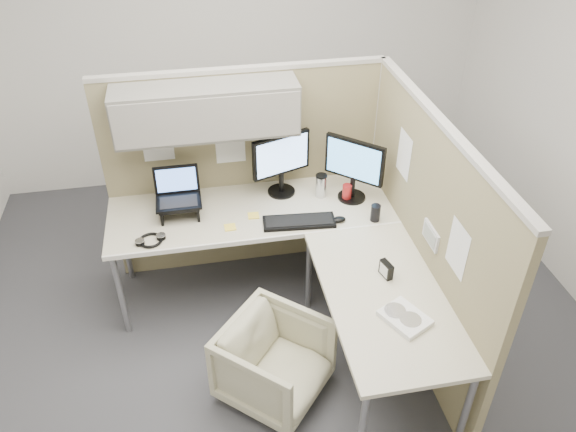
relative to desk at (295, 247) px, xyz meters
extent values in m
plane|color=#38383D|center=(-0.12, -0.13, -0.69)|extent=(4.50, 4.50, 0.00)
cube|color=#8F845E|center=(-0.22, 0.77, 0.11)|extent=(2.00, 0.05, 1.60)
cube|color=#A8A399|center=(-0.22, 0.77, 0.93)|extent=(2.00, 0.06, 0.03)
cube|color=slate|center=(-0.47, 0.62, 0.73)|extent=(1.20, 0.34, 0.34)
cube|color=gray|center=(-0.47, 0.45, 0.73)|extent=(1.18, 0.01, 0.30)
plane|color=white|center=(-0.82, 0.75, 0.46)|extent=(0.26, 0.00, 0.26)
plane|color=white|center=(-0.32, 0.75, 0.39)|extent=(0.26, 0.00, 0.26)
cube|color=#8F845E|center=(0.78, -0.23, 0.11)|extent=(0.05, 2.00, 1.60)
cube|color=#A8A399|center=(0.78, -0.23, 0.93)|extent=(0.06, 2.00, 0.03)
cube|color=#A8A399|center=(0.78, 0.77, 0.11)|extent=(0.06, 0.06, 1.60)
cube|color=silver|center=(0.75, -0.38, 0.27)|extent=(0.02, 0.20, 0.12)
cube|color=gray|center=(0.73, -0.38, 0.27)|extent=(0.00, 0.16, 0.09)
plane|color=white|center=(0.75, 0.17, 0.51)|extent=(0.00, 0.26, 0.26)
plane|color=white|center=(0.75, -0.68, 0.41)|extent=(0.00, 0.26, 0.26)
cube|color=beige|center=(-0.22, 0.41, 0.03)|extent=(2.00, 0.68, 0.03)
cube|color=beige|center=(0.41, -0.58, 0.03)|extent=(0.68, 1.30, 0.03)
cube|color=white|center=(-0.22, 0.07, 0.03)|extent=(2.00, 0.02, 0.03)
cylinder|color=gray|center=(-1.17, 0.12, -0.34)|extent=(0.04, 0.04, 0.70)
cylinder|color=gray|center=(-1.17, 0.70, -0.34)|extent=(0.04, 0.04, 0.70)
cylinder|color=gray|center=(0.13, -1.18, -0.34)|extent=(0.04, 0.04, 0.70)
cylinder|color=gray|center=(0.71, -1.18, -0.34)|extent=(0.04, 0.04, 0.70)
cylinder|color=gray|center=(0.13, 0.12, -0.34)|extent=(0.04, 0.04, 0.70)
imported|color=#BEBA97|center=(-0.24, -0.57, -0.39)|extent=(0.78, 0.79, 0.59)
cylinder|color=black|center=(0.01, 0.59, 0.05)|extent=(0.20, 0.20, 0.02)
cylinder|color=black|center=(0.01, 0.59, 0.13)|extent=(0.04, 0.04, 0.15)
cube|color=black|center=(0.01, 0.59, 0.36)|extent=(0.43, 0.18, 0.30)
cube|color=#92BDFD|center=(0.02, 0.57, 0.36)|extent=(0.38, 0.14, 0.26)
cylinder|color=black|center=(0.50, 0.42, 0.05)|extent=(0.20, 0.20, 0.02)
cylinder|color=black|center=(0.50, 0.42, 0.13)|extent=(0.04, 0.04, 0.15)
cube|color=black|center=(0.50, 0.42, 0.36)|extent=(0.34, 0.33, 0.30)
cube|color=#58AAF0|center=(0.49, 0.41, 0.36)|extent=(0.29, 0.28, 0.26)
cube|color=black|center=(-0.72, 0.43, 0.14)|extent=(0.27, 0.22, 0.01)
cube|color=black|center=(-0.84, 0.43, 0.10)|extent=(0.02, 0.20, 0.11)
cube|color=black|center=(-0.60, 0.43, 0.10)|extent=(0.02, 0.20, 0.11)
cube|color=black|center=(-0.72, 0.43, 0.16)|extent=(0.31, 0.22, 0.02)
cube|color=black|center=(-0.72, 0.55, 0.26)|extent=(0.31, 0.05, 0.20)
cube|color=#598CF2|center=(-0.72, 0.55, 0.26)|extent=(0.27, 0.04, 0.16)
cube|color=black|center=(0.06, 0.19, 0.05)|extent=(0.50, 0.20, 0.02)
ellipsoid|color=black|center=(0.33, 0.16, 0.06)|extent=(0.10, 0.06, 0.03)
cylinder|color=silver|center=(0.29, 0.49, 0.13)|extent=(0.08, 0.08, 0.17)
cylinder|color=black|center=(0.29, 0.49, 0.21)|extent=(0.08, 0.08, 0.01)
cylinder|color=black|center=(0.58, 0.13, 0.10)|extent=(0.07, 0.07, 0.12)
cylinder|color=#B21E1E|center=(0.46, 0.41, 0.10)|extent=(0.07, 0.07, 0.12)
cube|color=yellow|center=(-0.23, 0.33, 0.05)|extent=(0.08, 0.08, 0.01)
cube|color=yellow|center=(-0.40, 0.23, 0.05)|extent=(0.08, 0.08, 0.01)
torus|color=black|center=(-0.92, 0.17, 0.05)|extent=(0.19, 0.19, 0.02)
cylinder|color=black|center=(-0.99, 0.16, 0.06)|extent=(0.06, 0.06, 0.03)
cylinder|color=black|center=(-0.86, 0.19, 0.06)|extent=(0.06, 0.06, 0.03)
cube|color=white|center=(0.45, -0.79, 0.06)|extent=(0.29, 0.31, 0.03)
cylinder|color=silver|center=(0.47, -0.82, 0.07)|extent=(0.12, 0.12, 0.00)
cylinder|color=silver|center=(0.41, -0.74, 0.08)|extent=(0.12, 0.12, 0.00)
cube|color=black|center=(0.47, -0.42, 0.09)|extent=(0.06, 0.11, 0.10)
cube|color=white|center=(0.45, -0.43, 0.09)|extent=(0.02, 0.08, 0.08)
camera|label=1|loc=(-0.58, -2.79, 2.32)|focal=35.00mm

